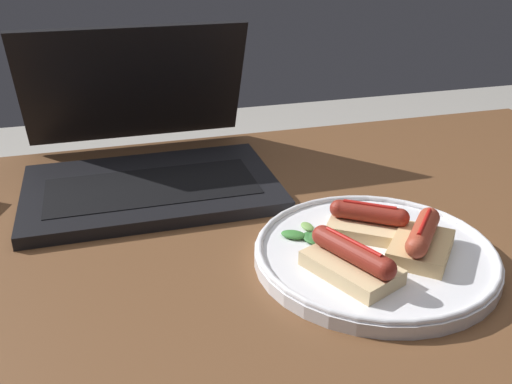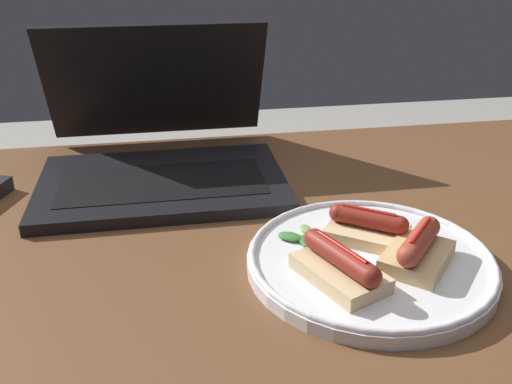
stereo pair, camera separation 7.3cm
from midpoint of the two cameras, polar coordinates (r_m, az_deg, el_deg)
desk at (r=0.75m, az=-0.04°, el=-10.92°), size 1.48×0.85×0.75m
laptop at (r=0.91m, az=-7.30°, el=3.97°), size 0.37×0.35×0.23m
plate at (r=0.70m, az=14.30°, el=-6.73°), size 0.29×0.29×0.02m
sausage_toast_left at (r=0.72m, az=13.94°, el=-3.49°), size 0.12×0.11×0.04m
sausage_toast_middle at (r=0.69m, az=18.85°, el=-5.60°), size 0.11×0.11×0.05m
sausage_toast_right at (r=0.64m, az=11.71°, el=-7.37°), size 0.10×0.12×0.04m
salad_pile at (r=0.71m, az=8.36°, el=-4.71°), size 0.08×0.06×0.01m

